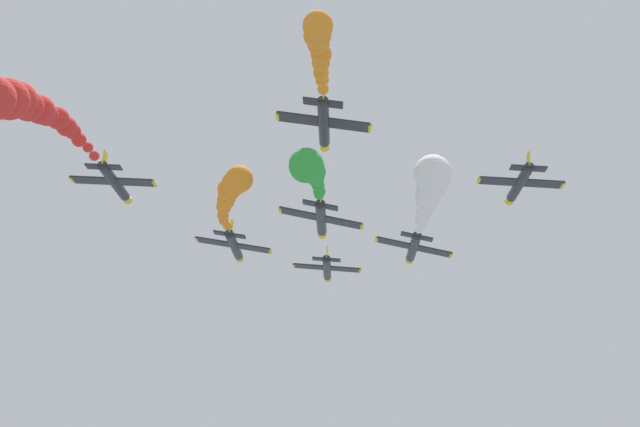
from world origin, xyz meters
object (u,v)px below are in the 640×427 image
object	(u,v)px
airplane_right_outer	(115,182)
airplane_high_slot	(324,123)
airplane_right_inner	(413,247)
airplane_trailing	(519,183)
airplane_lead	(327,268)
airplane_left_inner	(234,246)
airplane_left_outer	(321,219)

from	to	relation	value
airplane_right_outer	airplane_high_slot	size ratio (longest dim) A/B	1.00
airplane_right_outer	airplane_right_inner	bearing A→B (deg)	18.73
airplane_right_outer	airplane_trailing	world-z (taller)	airplane_right_outer
airplane_lead	airplane_left_inner	distance (m)	17.35
airplane_lead	airplane_right_outer	xyz separation A→B (m)	(-23.26, -24.24, 3.19)
airplane_left_inner	airplane_right_outer	xyz separation A→B (m)	(-12.07, -11.00, 4.00)
airplane_high_slot	airplane_right_outer	bearing A→B (deg)	157.19
airplane_lead	airplane_trailing	bearing A→B (deg)	-46.30
airplane_right_inner	airplane_trailing	bearing A→B (deg)	-42.74
airplane_lead	airplane_right_outer	bearing A→B (deg)	-133.83
airplane_trailing	airplane_high_slot	size ratio (longest dim) A/B	1.00
airplane_left_outer	airplane_left_inner	bearing A→B (deg)	139.24
airplane_lead	airplane_high_slot	size ratio (longest dim) A/B	1.00
airplane_lead	airplane_left_outer	size ratio (longest dim) A/B	1.00
airplane_left_inner	airplane_right_outer	size ratio (longest dim) A/B	1.00
airplane_high_slot	airplane_left_inner	bearing A→B (deg)	118.69
airplane_right_outer	airplane_high_slot	world-z (taller)	airplane_high_slot
airplane_left_inner	airplane_trailing	bearing A→B (deg)	-16.28
airplane_right_outer	airplane_high_slot	xyz separation A→B (m)	(23.49, -9.88, 1.98)
airplane_high_slot	airplane_trailing	bearing A→B (deg)	27.42
airplane_right_outer	airplane_left_outer	bearing A→B (deg)	4.01
airplane_left_inner	airplane_right_inner	xyz separation A→B (m)	(22.02, 0.55, -0.24)
airplane_left_outer	airplane_right_outer	bearing A→B (deg)	-175.99
airplane_left_outer	airplane_lead	bearing A→B (deg)	89.25
airplane_trailing	airplane_high_slot	distance (m)	24.46
airplane_left_outer	airplane_right_outer	world-z (taller)	airplane_right_outer
airplane_left_inner	airplane_right_outer	bearing A→B (deg)	-137.64
airplane_lead	airplane_trailing	xyz separation A→B (m)	(21.87, -22.89, 3.15)
airplane_lead	airplane_left_outer	xyz separation A→B (m)	(-0.30, -22.63, -0.76)
airplane_right_inner	airplane_right_outer	xyz separation A→B (m)	(-34.09, -11.56, 4.24)
airplane_left_outer	airplane_high_slot	size ratio (longest dim) A/B	1.00
airplane_high_slot	airplane_lead	bearing A→B (deg)	90.38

